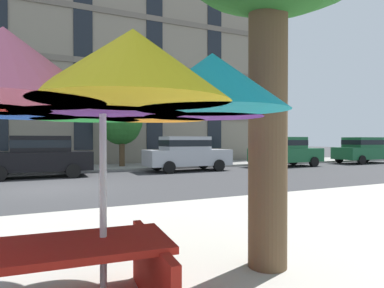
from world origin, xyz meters
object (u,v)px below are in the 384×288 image
Objects in this scene: sedan_green at (285,151)px; patio_umbrella at (103,88)px; sedan_black at (39,155)px; street_tree_middle at (123,124)px; picnic_table at (58,279)px; sedan_silver at (187,153)px; sedan_green_midblock at (363,149)px.

patio_umbrella is at bearing -135.76° from sedan_green.
patio_umbrella is (-13.04, -12.70, 1.11)m from sedan_green.
sedan_black is 1.00× the size of sedan_green.
street_tree_middle is 1.89× the size of picnic_table.
sedan_silver is 14.51m from picnic_table.
sedan_green_midblock is 16.34m from street_tree_middle.
sedan_silver and sedan_green have the same top height.
sedan_black is at bearing 180.00° from sedan_green_midblock.
picnic_table is at bearing -171.26° from patio_umbrella.
sedan_green_midblock is at bearing 32.16° from picnic_table.
street_tree_middle reaches higher than sedan_black.
sedan_green_midblock is 23.65m from patio_umbrella.
sedan_green is 1.40× the size of patio_umbrella.
street_tree_middle is (-15.97, 3.10, 1.58)m from sedan_green_midblock.
patio_umbrella is 1.62m from picnic_table.
patio_umbrella is (-6.53, -12.70, 1.11)m from sedan_silver.
picnic_table is at bearing -105.23° from street_tree_middle.
sedan_green is 18.24m from patio_umbrella.
picnic_table is at bearing -89.85° from sedan_black.
street_tree_middle reaches higher than patio_umbrella.
street_tree_middle reaches higher than sedan_silver.
sedan_silver is 2.30× the size of picnic_table.
sedan_black is 1.21× the size of street_tree_middle.
picnic_table is at bearing -136.44° from sedan_green.
sedan_green is 9.74m from street_tree_middle.
sedan_silver is 6.51m from sedan_green.
street_tree_middle is at bearing 129.89° from sedan_silver.
sedan_black is 1.00× the size of sedan_silver.
sedan_green is 1.00× the size of sedan_green_midblock.
sedan_green_midblock reaches higher than picnic_table.
sedan_green_midblock is at bearing 0.00° from sedan_green.
sedan_green_midblock is at bearing 0.00° from sedan_silver.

